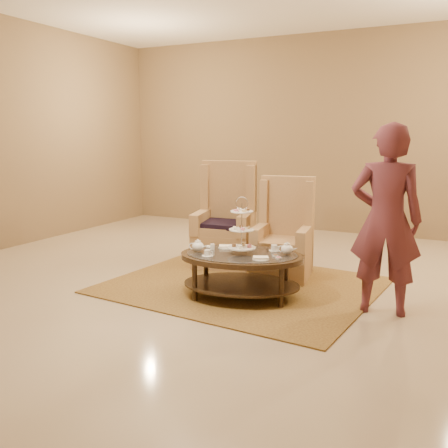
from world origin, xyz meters
The scene contains 8 objects.
ground centered at (0.00, 0.00, 0.00)m, with size 8.00×8.00×0.00m, color #C3AF91.
ceiling centered at (0.00, 0.00, 0.00)m, with size 8.00×8.00×0.02m, color white.
wall_back centered at (0.00, 4.00, 1.75)m, with size 8.00×0.04×3.50m, color olive.
rug centered at (0.09, 0.24, 0.01)m, with size 3.14×2.70×0.02m.
tea_table centered at (0.26, -0.17, 0.40)m, with size 1.50×1.20×1.11m.
armchair_left centered at (-0.54, 1.09, 0.47)m, with size 0.90×0.92×1.39m.
armchair_right centered at (0.38, 0.85, 0.41)m, with size 0.75×0.77×1.24m.
person centered at (1.69, 0.05, 0.93)m, with size 0.73×0.53×1.86m.
Camera 1 is at (2.39, -4.89, 1.75)m, focal length 40.00 mm.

